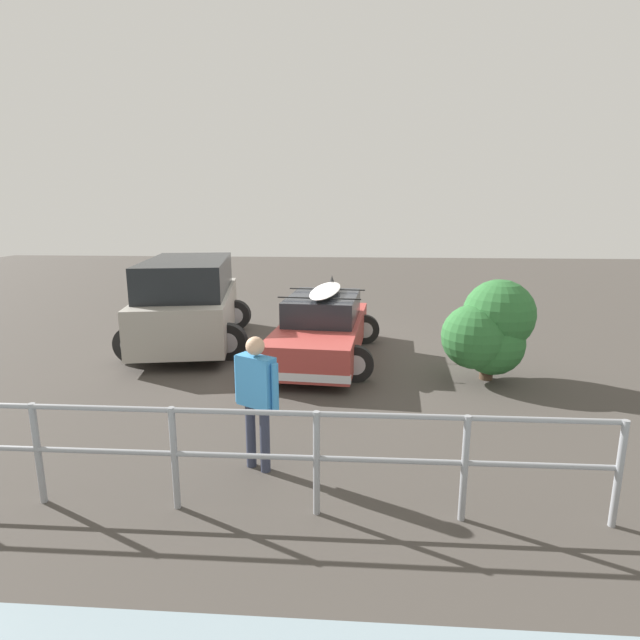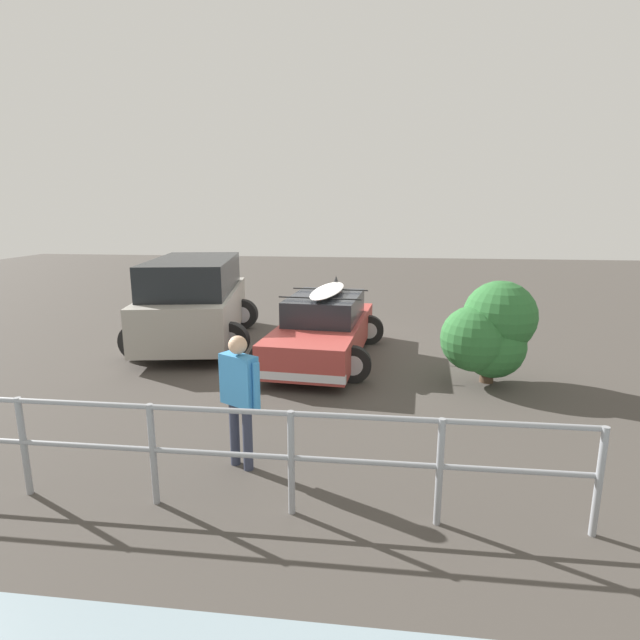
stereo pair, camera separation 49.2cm
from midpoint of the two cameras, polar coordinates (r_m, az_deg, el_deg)
The scene contains 6 objects.
ground_plane at distance 10.83m, azimuth 0.90°, elevation -3.80°, with size 44.00×44.00×0.02m, color #423D38.
sedan_car at distance 10.31m, azimuth 1.82°, elevation -1.00°, with size 2.49×4.41×1.58m.
suv_car at distance 11.77m, azimuth -12.94°, elevation 2.23°, with size 3.10×4.77×1.95m.
person_bystander at distance 5.91m, azimuth -6.83°, elevation -7.95°, with size 0.56×0.39×1.63m.
railing_fence at distance 5.47m, azimuth -16.18°, elevation -12.99°, with size 8.79×0.11×1.11m.
bush_near_left at distance 9.32m, azimuth 20.57°, elevation -0.91°, with size 1.66×1.46×1.84m.
Camera 2 is at (-1.31, 10.32, 3.04)m, focal length 28.00 mm.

